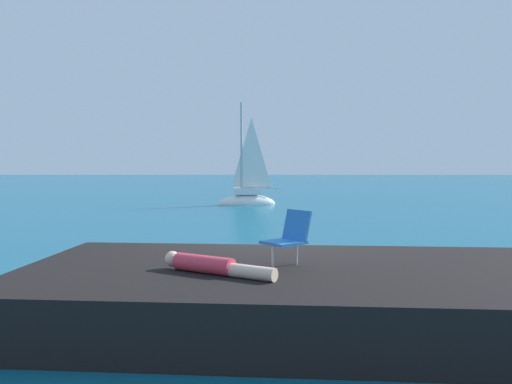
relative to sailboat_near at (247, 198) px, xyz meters
The scene contains 7 objects.
ground_plane 18.08m from the sailboat_near, 87.20° to the right, with size 160.00×160.00×0.00m, color #0F5675.
shore_ledge 21.01m from the sailboat_near, 86.50° to the right, with size 7.93×4.12×0.79m, color black.
boulder_seaward 18.84m from the sailboat_near, 96.36° to the right, with size 1.21×0.97×0.67m, color black.
boulder_inland 19.08m from the sailboat_near, 89.76° to the right, with size 1.14×0.91×0.63m, color black.
sailboat_near is the anchor object (origin of this frame).
person_sunbather 21.46m from the sailboat_near, 89.81° to the right, with size 1.57×1.03×0.25m.
beach_chair 20.91m from the sailboat_near, 86.87° to the right, with size 0.76×0.75×0.80m.
Camera 1 is at (-0.16, -10.59, 2.30)m, focal length 38.12 mm.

